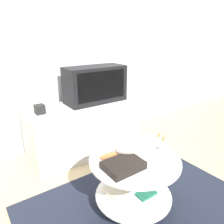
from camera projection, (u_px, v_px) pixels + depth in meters
The scene contains 9 objects.
ground_plane at pixel (137, 208), 1.71m from camera, with size 12.00×12.00×0.00m, color tan.
wall_back at pixel (56, 32), 2.33m from camera, with size 8.00×0.05×2.60m.
rug at pixel (138, 207), 1.71m from camera, with size 1.69×1.16×0.02m.
tv_stand at pixel (84, 128), 2.47m from camera, with size 1.23×0.52×0.55m.
tv at pixel (95, 84), 2.43m from camera, with size 0.68×0.29×0.40m.
speaker at pixel (40, 109), 2.11m from camera, with size 0.09×0.09×0.09m.
coffee_table at pixel (133, 177), 1.61m from camera, with size 0.65×0.65×0.43m.
dvd_box at pixel (123, 165), 1.43m from camera, with size 0.26×0.19×0.05m.
cat at pixel (139, 145), 1.60m from camera, with size 0.54×0.22×0.14m.
Camera 1 is at (-0.95, -0.99, 1.29)m, focal length 35.00 mm.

